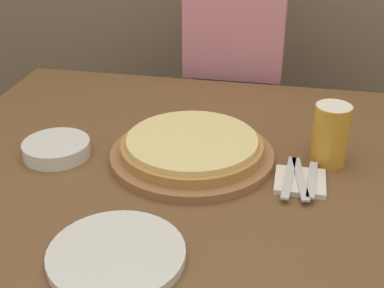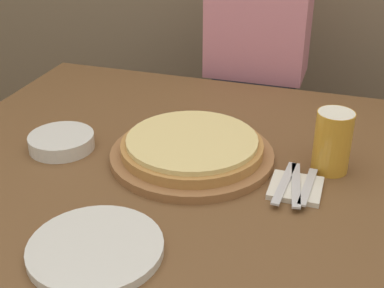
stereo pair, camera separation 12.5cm
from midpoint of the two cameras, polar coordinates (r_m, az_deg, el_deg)
name	(u,v)px [view 1 (the left image)]	position (r m, az deg, el deg)	size (l,w,h in m)	color
dining_table	(196,282)	(1.46, -2.06, -14.59)	(1.31, 1.07, 0.73)	brown
pizza_on_board	(192,149)	(1.26, -2.85, -0.67)	(0.39, 0.39, 0.06)	#99663D
beer_glass	(331,132)	(1.25, 11.84, 1.19)	(0.08, 0.08, 0.14)	gold
dinner_plate	(116,255)	(0.98, -11.76, -11.61)	(0.25, 0.25, 0.02)	silver
side_bowl	(57,149)	(1.33, -16.89, -0.55)	(0.16, 0.16, 0.04)	silver
napkin_stack	(300,182)	(1.18, 8.51, -4.07)	(0.11, 0.11, 0.01)	silver
fork	(289,177)	(1.18, 7.32, -3.61)	(0.03, 0.18, 0.00)	silver
dinner_knife	(300,178)	(1.18, 8.54, -3.72)	(0.04, 0.18, 0.00)	silver
spoon	(312,179)	(1.18, 9.75, -3.83)	(0.03, 0.15, 0.00)	silver
diner_person	(234,85)	(1.90, 2.65, 6.23)	(0.33, 0.20, 1.31)	#33333D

